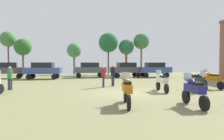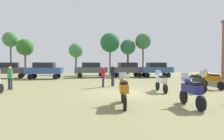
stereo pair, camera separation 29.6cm
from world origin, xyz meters
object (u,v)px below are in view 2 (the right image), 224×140
(person_2, at_px, (113,73))
(tree_5, at_px, (143,42))
(person_3, at_px, (10,76))
(motorcycle_10, at_px, (197,81))
(car_4, at_px, (128,69))
(tree_3, at_px, (128,47))
(motorcycle_8, at_px, (191,91))
(person_1, at_px, (103,75))
(motorcycle_5, at_px, (161,81))
(car_1, at_px, (91,69))
(car_2, at_px, (8,69))
(tree_4, at_px, (25,47))
(motorcycle_4, at_px, (124,90))
(tree_1, at_px, (11,40))
(tree_6, at_px, (110,43))
(tree_2, at_px, (76,51))
(car_5, at_px, (44,69))
(car_3, at_px, (156,69))
(motorcycle_2, at_px, (212,79))

(person_2, bearing_deg, tree_5, 22.07)
(person_2, relative_size, person_3, 1.07)
(motorcycle_10, relative_size, car_4, 0.49)
(tree_3, bearing_deg, motorcycle_8, -96.58)
(motorcycle_10, xyz_separation_m, person_1, (-6.16, 3.02, 0.27))
(person_2, distance_m, tree_3, 17.82)
(motorcycle_5, bearing_deg, car_1, 110.83)
(car_2, bearing_deg, motorcycle_10, -139.69)
(motorcycle_8, bearing_deg, motorcycle_5, 87.25)
(car_4, bearing_deg, tree_4, 60.43)
(car_4, bearing_deg, motorcycle_5, 171.87)
(tree_5, bearing_deg, car_4, -122.12)
(motorcycle_4, xyz_separation_m, person_2, (0.60, 7.40, 0.33))
(person_2, height_order, tree_3, tree_3)
(car_2, xyz_separation_m, tree_1, (-2.44, 7.86, 4.55))
(motorcycle_5, distance_m, tree_6, 20.85)
(tree_2, relative_size, tree_6, 0.76)
(tree_3, distance_m, tree_4, 16.78)
(person_2, height_order, person_3, person_2)
(motorcycle_4, relative_size, person_3, 1.35)
(tree_2, bearing_deg, car_1, -73.69)
(car_1, height_order, tree_5, tree_5)
(car_5, bearing_deg, motorcycle_4, -153.01)
(motorcycle_10, xyz_separation_m, tree_6, (-3.29, 20.39, 4.66))
(motorcycle_4, relative_size, tree_4, 0.39)
(person_1, distance_m, person_3, 6.79)
(car_1, bearing_deg, car_3, -97.34)
(motorcycle_4, bearing_deg, car_5, 120.38)
(person_1, distance_m, tree_6, 18.14)
(person_1, relative_size, tree_5, 0.24)
(tree_3, height_order, tree_5, tree_5)
(motorcycle_5, height_order, car_4, car_4)
(motorcycle_5, height_order, motorcycle_10, motorcycle_10)
(motorcycle_4, bearing_deg, car_2, 130.89)
(car_2, height_order, tree_1, tree_1)
(motorcycle_8, bearing_deg, tree_5, 80.94)
(motorcycle_8, xyz_separation_m, car_4, (1.23, 17.82, 0.45))
(car_4, distance_m, tree_3, 7.91)
(motorcycle_10, distance_m, person_1, 6.87)
(motorcycle_2, xyz_separation_m, tree_3, (-1.96, 19.42, 3.90))
(tree_1, xyz_separation_m, tree_6, (16.20, -1.01, -0.35))
(motorcycle_8, relative_size, tree_6, 0.31)
(tree_2, height_order, tree_4, tree_4)
(car_3, relative_size, tree_3, 0.72)
(tree_3, distance_m, tree_5, 2.85)
(person_3, bearing_deg, car_5, -88.33)
(person_2, bearing_deg, car_5, 87.01)
(car_3, height_order, person_3, car_3)
(person_1, xyz_separation_m, person_2, (0.86, 0.60, 0.07))
(motorcycle_10, bearing_deg, motorcycle_2, -153.45)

